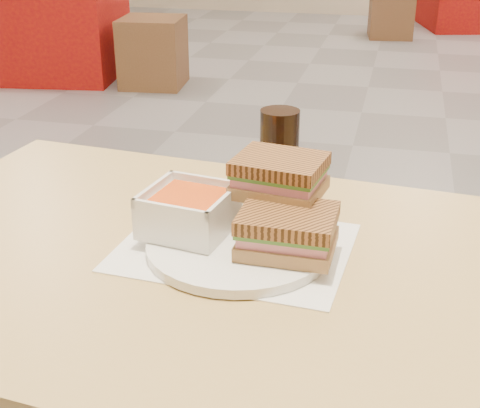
% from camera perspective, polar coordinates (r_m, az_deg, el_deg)
% --- Properties ---
extents(main_table, '(1.27, 0.82, 0.75)m').
position_cam_1_polar(main_table, '(1.01, 1.16, -10.66)').
color(main_table, tan).
rests_on(main_table, ground).
extents(tray_liner, '(0.35, 0.28, 0.00)m').
position_cam_1_polar(tray_liner, '(0.99, -0.42, -3.62)').
color(tray_liner, white).
rests_on(tray_liner, main_table).
extents(plate, '(0.26, 0.26, 0.01)m').
position_cam_1_polar(plate, '(0.98, -0.17, -3.55)').
color(plate, white).
rests_on(plate, tray_liner).
extents(soup_bowl, '(0.14, 0.14, 0.06)m').
position_cam_1_polar(soup_bowl, '(1.00, -4.32, -0.72)').
color(soup_bowl, white).
rests_on(soup_bowl, plate).
extents(panini_lower, '(0.13, 0.11, 0.06)m').
position_cam_1_polar(panini_lower, '(0.94, 4.01, -2.26)').
color(panini_lower, '#A27847').
rests_on(panini_lower, plate).
extents(panini_upper, '(0.14, 0.12, 0.06)m').
position_cam_1_polar(panini_upper, '(1.00, 3.34, 2.41)').
color(panini_upper, '#A27847').
rests_on(panini_upper, panini_lower).
extents(cola_glass, '(0.07, 0.07, 0.14)m').
position_cam_1_polar(cola_glass, '(1.16, 3.31, 4.48)').
color(cola_glass, black).
rests_on(cola_glass, main_table).
extents(bg_table_0, '(0.95, 0.95, 0.75)m').
position_cam_1_polar(bg_table_0, '(5.24, -14.98, 14.41)').
color(bg_table_0, '#A41609').
rests_on(bg_table_0, ground).
extents(bg_chair_0r, '(0.45, 0.45, 0.47)m').
position_cam_1_polar(bg_chair_0r, '(4.84, -7.31, 12.53)').
color(bg_chair_0r, brown).
rests_on(bg_chair_0r, ground).
extents(bg_chair_2l, '(0.44, 0.44, 0.44)m').
position_cam_1_polar(bg_chair_2l, '(6.70, 12.58, 15.36)').
color(bg_chair_2l, brown).
rests_on(bg_chair_2l, ground).
extents(bg_chair_2r, '(0.44, 0.44, 0.44)m').
position_cam_1_polar(bg_chair_2r, '(7.24, 18.48, 15.38)').
color(bg_chair_2r, brown).
rests_on(bg_chair_2r, ground).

